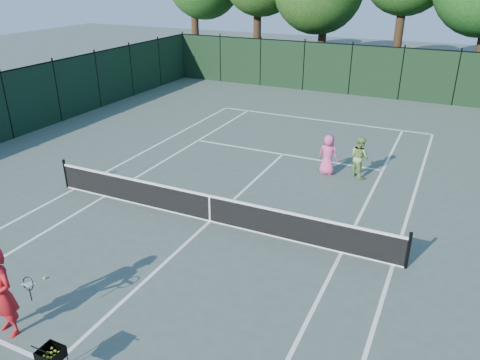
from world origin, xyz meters
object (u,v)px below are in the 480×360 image
at_px(player_pink, 328,155).
at_px(player_green, 360,157).
at_px(coach, 2,293).
at_px(loose_ball_midcourt, 44,278).
at_px(ball_hopper, 51,355).

distance_m(player_pink, player_green, 1.15).
bearing_deg(coach, player_green, 76.01).
bearing_deg(coach, loose_ball_midcourt, 124.35).
height_order(player_pink, ball_hopper, player_pink).
distance_m(player_pink, ball_hopper, 12.00).
height_order(coach, ball_hopper, coach).
distance_m(player_green, loose_ball_midcourt, 11.37).
height_order(ball_hopper, loose_ball_midcourt, ball_hopper).
bearing_deg(ball_hopper, player_pink, 69.53).
height_order(player_pink, loose_ball_midcourt, player_pink).
xyz_separation_m(player_pink, player_green, (1.13, 0.24, 0.01)).
xyz_separation_m(coach, player_pink, (3.76, 11.26, -0.23)).
xyz_separation_m(coach, loose_ball_midcourt, (-0.79, 1.68, -0.97)).
distance_m(coach, player_pink, 11.88).
relative_size(coach, ball_hopper, 2.56).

